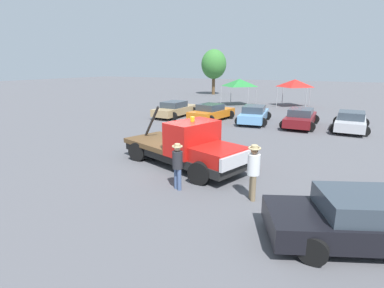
# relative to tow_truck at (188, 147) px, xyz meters

# --- Properties ---
(ground_plane) EXTENTS (160.00, 160.00, 0.00)m
(ground_plane) POSITION_rel_tow_truck_xyz_m (-0.35, 0.11, -0.91)
(ground_plane) COLOR #545459
(tow_truck) EXTENTS (6.47, 3.86, 2.51)m
(tow_truck) POSITION_rel_tow_truck_xyz_m (0.00, 0.00, 0.00)
(tow_truck) COLOR black
(tow_truck) RESTS_ON ground
(foreground_car) EXTENTS (5.62, 3.89, 1.34)m
(foreground_car) POSITION_rel_tow_truck_xyz_m (6.87, -2.98, -0.26)
(foreground_car) COLOR black
(foreground_car) RESTS_ON ground
(person_near_truck) EXTENTS (0.42, 0.42, 1.88)m
(person_near_truck) POSITION_rel_tow_truck_xyz_m (3.46, -1.86, 0.20)
(person_near_truck) COLOR #847051
(person_near_truck) RESTS_ON ground
(person_at_hood) EXTENTS (0.38, 0.38, 1.70)m
(person_at_hood) POSITION_rel_tow_truck_xyz_m (0.83, -2.28, 0.10)
(person_at_hood) COLOR #475B84
(person_at_hood) RESTS_ON ground
(parked_car_tan) EXTENTS (2.46, 4.95, 1.34)m
(parked_car_tan) POSITION_rel_tow_truck_xyz_m (-7.36, 11.23, -0.26)
(parked_car_tan) COLOR tan
(parked_car_tan) RESTS_ON ground
(parked_car_orange) EXTENTS (2.88, 4.63, 1.34)m
(parked_car_orange) POSITION_rel_tow_truck_xyz_m (-3.85, 11.08, -0.26)
(parked_car_orange) COLOR orange
(parked_car_orange) RESTS_ON ground
(parked_car_skyblue) EXTENTS (2.78, 4.85, 1.34)m
(parked_car_skyblue) POSITION_rel_tow_truck_xyz_m (-0.49, 11.63, -0.26)
(parked_car_skyblue) COLOR #669ED1
(parked_car_skyblue) RESTS_ON ground
(parked_car_maroon) EXTENTS (2.43, 4.80, 1.34)m
(parked_car_maroon) POSITION_rel_tow_truck_xyz_m (2.95, 11.69, -0.26)
(parked_car_maroon) COLOR maroon
(parked_car_maroon) RESTS_ON ground
(parked_car_silver) EXTENTS (2.43, 4.67, 1.34)m
(parked_car_silver) POSITION_rel_tow_truck_xyz_m (6.19, 11.86, -0.26)
(parked_car_silver) COLOR #B7B7BC
(parked_car_silver) RESTS_ON ground
(canopy_tent_green) EXTENTS (3.13, 3.13, 2.88)m
(canopy_tent_green) POSITION_rel_tow_truck_xyz_m (-5.06, 21.22, 1.56)
(canopy_tent_green) COLOR #9E9EA3
(canopy_tent_green) RESTS_ON ground
(canopy_tent_red) EXTENTS (3.00, 3.00, 2.88)m
(canopy_tent_red) POSITION_rel_tow_truck_xyz_m (0.54, 22.96, 1.56)
(canopy_tent_red) COLOR #9E9EA3
(canopy_tent_red) RESTS_ON ground
(tree_left) EXTENTS (3.70, 3.70, 6.62)m
(tree_left) POSITION_rel_tow_truck_xyz_m (-12.61, 31.28, 3.53)
(tree_left) COLOR brown
(tree_left) RESTS_ON ground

